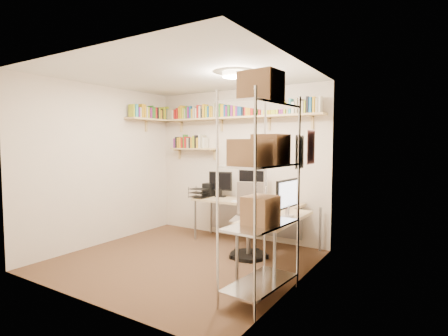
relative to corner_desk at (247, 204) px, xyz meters
The scene contains 6 objects.
ground 1.27m from the corner_desk, 116.63° to the right, with size 3.20×3.20×0.00m, color #462F1E.
room_shell 1.37m from the corner_desk, 116.44° to the right, with size 3.24×3.04×2.52m.
wall_shelves 1.65m from the corner_desk, 158.90° to the left, with size 3.12×1.09×0.80m.
corner_desk is the anchor object (origin of this frame).
office_chair 0.43m from the corner_desk, 55.49° to the right, with size 0.57×0.58×1.04m.
wire_rack 1.90m from the corner_desk, 57.08° to the right, with size 0.52×0.94×2.30m.
Camera 1 is at (2.96, -3.65, 1.59)m, focal length 28.00 mm.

